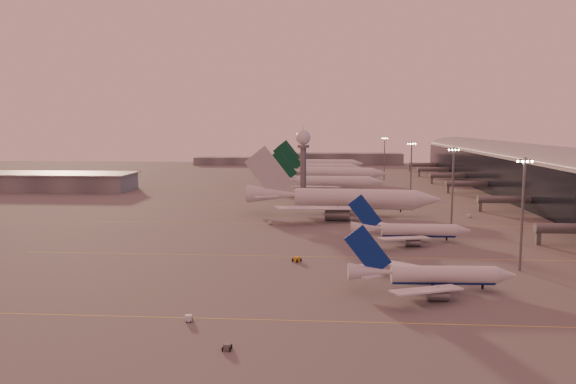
{
  "coord_description": "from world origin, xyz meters",
  "views": [
    {
      "loc": [
        15.66,
        -123.71,
        32.03
      ],
      "look_at": [
        1.64,
        73.81,
        8.1
      ],
      "focal_mm": 35.0,
      "sensor_mm": 36.0,
      "label": 1
    }
  ],
  "objects": [
    {
      "name": "ground",
      "position": [
        0.0,
        0.0,
        0.0
      ],
      "size": [
        700.0,
        700.0,
        0.0
      ],
      "primitive_type": "plane",
      "color": "#504E4E",
      "rests_on": "ground"
    },
    {
      "name": "taxiway_markings",
      "position": [
        30.0,
        56.0,
        0.01
      ],
      "size": [
        180.0,
        185.25,
        0.02
      ],
      "color": "gold",
      "rests_on": "ground"
    },
    {
      "name": "terminal",
      "position": [
        107.88,
        110.09,
        10.52
      ],
      "size": [
        57.0,
        362.0,
        23.04
      ],
      "color": "black",
      "rests_on": "ground"
    },
    {
      "name": "hangar",
      "position": [
        -120.0,
        140.0,
        4.32
      ],
      "size": [
        82.0,
        27.0,
        8.5
      ],
      "color": "#5B5E62",
      "rests_on": "ground"
    },
    {
      "name": "radar_tower",
      "position": [
        5.0,
        120.0,
        20.95
      ],
      "size": [
        6.4,
        6.4,
        31.1
      ],
      "color": "slate",
      "rests_on": "ground"
    },
    {
      "name": "mast_a",
      "position": [
        58.0,
        0.0,
        13.74
      ],
      "size": [
        3.6,
        0.56,
        25.0
      ],
      "color": "slate",
      "rests_on": "ground"
    },
    {
      "name": "mast_b",
      "position": [
        55.0,
        55.0,
        13.74
      ],
      "size": [
        3.6,
        0.56,
        25.0
      ],
      "color": "slate",
      "rests_on": "ground"
    },
    {
      "name": "mast_c",
      "position": [
        50.0,
        110.0,
        13.74
      ],
      "size": [
        3.6,
        0.56,
        25.0
      ],
      "color": "slate",
      "rests_on": "ground"
    },
    {
      "name": "mast_d",
      "position": [
        48.0,
        200.0,
        13.74
      ],
      "size": [
        3.6,
        0.56,
        25.0
      ],
      "color": "slate",
      "rests_on": "ground"
    },
    {
      "name": "distant_horizon",
      "position": [
        2.62,
        325.14,
        3.89
      ],
      "size": [
        165.0,
        37.5,
        9.0
      ],
      "color": "#5B5E62",
      "rests_on": "ground"
    },
    {
      "name": "narrowbody_near",
      "position": [
        35.8,
        -16.58,
        2.62
      ],
      "size": [
        33.11,
        26.42,
        12.93
      ],
      "color": "silver",
      "rests_on": "ground"
    },
    {
      "name": "narrowbody_mid",
      "position": [
        38.35,
        29.55,
        2.64
      ],
      "size": [
        33.32,
        26.63,
        13.03
      ],
      "color": "silver",
      "rests_on": "ground"
    },
    {
      "name": "widebody_white",
      "position": [
        20.92,
        75.06,
        4.24
      ],
      "size": [
        69.52,
        55.51,
        24.45
      ],
      "color": "silver",
      "rests_on": "ground"
    },
    {
      "name": "greentail_a",
      "position": [
        14.81,
        142.91,
        3.56
      ],
      "size": [
        55.49,
        44.84,
        20.16
      ],
      "color": "silver",
      "rests_on": "ground"
    },
    {
      "name": "greentail_b",
      "position": [
        16.82,
        184.85,
        4.01
      ],
      "size": [
        62.32,
        50.05,
        22.69
      ],
      "color": "silver",
      "rests_on": "ground"
    },
    {
      "name": "greentail_c",
      "position": [
        10.22,
        229.51,
        3.52
      ],
      "size": [
        54.9,
        44.17,
        19.95
      ],
      "color": "silver",
      "rests_on": "ground"
    },
    {
      "name": "greentail_d",
      "position": [
        10.95,
        261.52,
        3.79
      ],
      "size": [
        59.07,
        47.72,
        21.46
      ],
      "color": "silver",
      "rests_on": "ground"
    },
    {
      "name": "gsv_truck_a",
      "position": [
        -6.37,
        -36.63,
        1.13
      ],
      "size": [
        5.82,
        3.33,
        2.22
      ],
      "color": "silver",
      "rests_on": "ground"
    },
    {
      "name": "gsv_tug_near",
      "position": [
        1.56,
        -47.85,
        0.44
      ],
      "size": [
        1.86,
        3.04,
        0.86
      ],
      "color": "#535658",
      "rests_on": "ground"
    },
    {
      "name": "gsv_tug_mid",
      "position": [
        8.62,
        4.55,
        0.56
      ],
      "size": [
        4.38,
        4.13,
        1.08
      ],
      "color": "gold",
      "rests_on": "ground"
    },
    {
      "name": "gsv_truck_b",
      "position": [
        39.44,
        41.73,
        1.08
      ],
      "size": [
        5.5,
        2.78,
        2.12
      ],
      "color": "silver",
      "rests_on": "ground"
    },
    {
      "name": "gsv_truck_c",
      "position": [
        -2.39,
        53.67,
        1.01
      ],
      "size": [
        5.21,
        3.23,
        1.98
      ],
      "color": "silver",
      "rests_on": "ground"
    },
    {
      "name": "gsv_catering_b",
      "position": [
        64.82,
        71.99,
        2.06
      ],
      "size": [
        5.49,
        4.11,
        4.12
      ],
      "color": "silver",
      "rests_on": "ground"
    },
    {
      "name": "gsv_tug_far",
      "position": [
        22.08,
        93.81,
        0.52
      ],
      "size": [
        3.53,
        4.12,
        1.01
      ],
      "color": "silver",
      "rests_on": "ground"
    },
    {
      "name": "gsv_truck_d",
      "position": [
        -12.43,
        126.93,
        0.98
      ],
      "size": [
        2.61,
        4.99,
        1.92
      ],
      "color": "silver",
      "rests_on": "ground"
    }
  ]
}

